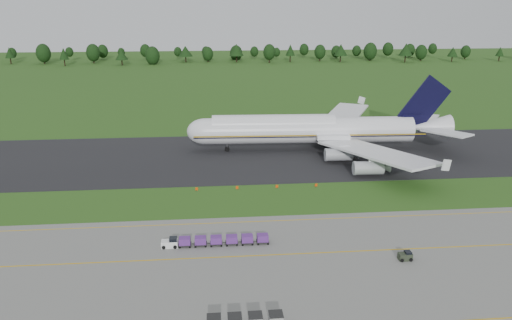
{
  "coord_description": "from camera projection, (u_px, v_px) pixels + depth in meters",
  "views": [
    {
      "loc": [
        -7.65,
        -88.23,
        36.35
      ],
      "look_at": [
        0.47,
        2.0,
        7.34
      ],
      "focal_mm": 35.0,
      "sensor_mm": 36.0,
      "label": 1
    }
  ],
  "objects": [
    {
      "name": "tree_line",
      "position": [
        222.0,
        53.0,
        302.69
      ],
      "size": [
        525.86,
        23.71,
        11.92
      ],
      "color": "black",
      "rests_on": "ground"
    },
    {
      "name": "edge_markers",
      "position": [
        257.0,
        187.0,
        101.12
      ],
      "size": [
        24.86,
        0.3,
        0.6
      ],
      "color": "#E83F07",
      "rests_on": "ground"
    },
    {
      "name": "apron_markings",
      "position": [
        271.0,
        272.0,
        69.81
      ],
      "size": [
        300.0,
        30.2,
        0.01
      ],
      "color": "#C99A0B",
      "rests_on": "apron"
    },
    {
      "name": "aircraft",
      "position": [
        314.0,
        129.0,
        125.59
      ],
      "size": [
        67.36,
        65.82,
        18.97
      ],
      "color": "white",
      "rests_on": "ground"
    },
    {
      "name": "baggage_train",
      "position": [
        214.0,
        240.0,
        77.36
      ],
      "size": [
        16.67,
        1.51,
        1.45
      ],
      "color": "white",
      "rests_on": "apron"
    },
    {
      "name": "apron",
      "position": [
        278.0,
        301.0,
        63.17
      ],
      "size": [
        300.0,
        52.0,
        0.06
      ],
      "primitive_type": "cube",
      "color": "slate",
      "rests_on": "ground"
    },
    {
      "name": "taxiway",
      "position": [
        245.0,
        156.0,
        121.97
      ],
      "size": [
        300.0,
        40.0,
        0.08
      ],
      "primitive_type": "cube",
      "color": "black",
      "rests_on": "ground"
    },
    {
      "name": "utility_cart",
      "position": [
        405.0,
        257.0,
        73.04
      ],
      "size": [
        1.97,
        1.36,
        1.07
      ],
      "color": "#272F21",
      "rests_on": "apron"
    },
    {
      "name": "ground",
      "position": [
        255.0,
        200.0,
        95.42
      ],
      "size": [
        600.0,
        600.0,
        0.0
      ],
      "primitive_type": "plane",
      "color": "#264D17",
      "rests_on": "ground"
    }
  ]
}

